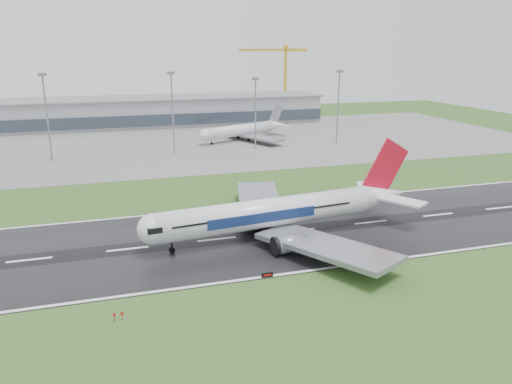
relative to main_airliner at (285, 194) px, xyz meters
name	(u,v)px	position (x,y,z in m)	size (l,w,h in m)	color
ground	(128,249)	(-36.02, 1.70, -10.19)	(520.00, 520.00, 0.00)	#2D521E
runway	(128,249)	(-36.02, 1.70, -10.14)	(400.00, 45.00, 0.10)	black
apron	(114,146)	(-36.02, 126.70, -10.15)	(400.00, 130.00, 0.08)	slate
terminal	(110,113)	(-36.02, 186.70, -2.69)	(240.00, 36.00, 15.00)	gray
main_airliner	(285,194)	(0.00, 0.00, 0.00)	(68.32, 65.07, 20.17)	silver
parked_airliner	(243,124)	(23.91, 124.27, -2.40)	(52.56, 48.94, 15.41)	silver
tower_crane	(285,81)	(73.75, 201.70, 12.05)	(45.08, 2.46, 44.48)	gold
runway_sign	(267,275)	(-10.92, -20.43, -9.67)	(2.30, 0.26, 1.04)	black
floodmast_2	(47,120)	(-59.96, 101.70, 6.05)	(0.64, 0.64, 32.46)	gray
floodmast_3	(173,115)	(-11.98, 101.70, 6.00)	(0.64, 0.64, 32.37)	gray
floodmast_4	(255,115)	(23.54, 101.70, 4.57)	(0.64, 0.64, 29.52)	gray
floodmast_5	(338,109)	(62.68, 101.70, 5.88)	(0.64, 0.64, 32.13)	gray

